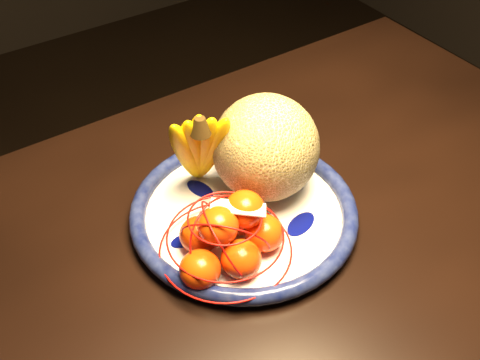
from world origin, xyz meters
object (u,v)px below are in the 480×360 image
cantaloupe (266,147)px  mandarin_bag (228,236)px  fruit_bowl (244,213)px  banana_bunch (199,146)px

cantaloupe → mandarin_bag: bearing=-145.1°
cantaloupe → mandarin_bag: 0.15m
fruit_bowl → mandarin_bag: 0.09m
cantaloupe → banana_bunch: (-0.08, 0.05, 0.01)m
mandarin_bag → fruit_bowl: bearing=41.4°
cantaloupe → banana_bunch: size_ratio=0.92×
banana_bunch → mandarin_bag: size_ratio=0.87×
fruit_bowl → mandarin_bag: size_ratio=1.70×
mandarin_bag → cantaloupe: bearing=34.9°
fruit_bowl → banana_bunch: banana_bunch is taller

